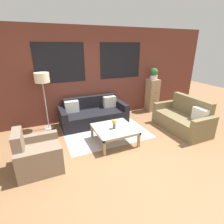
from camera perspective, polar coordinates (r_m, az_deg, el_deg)
The scene contains 11 objects.
ground_plane at distance 3.99m, azimuth 5.63°, elevation -13.82°, with size 16.00×16.00×0.00m, color #8E6642.
wall_back_brick at distance 5.59m, azimuth -6.37°, elevation 12.01°, with size 8.40×0.09×2.80m.
rug at distance 4.91m, azimuth -2.09°, elevation -6.54°, with size 2.23×1.62×0.00m.
couch_dark at distance 5.39m, azimuth -6.10°, elevation -0.82°, with size 1.99×0.88×0.78m.
settee_vintage at distance 5.34m, azimuth 22.13°, elevation -2.20°, with size 0.80×1.60×0.92m.
armchair_corner at distance 3.78m, azimuth -23.11°, elevation -12.84°, with size 0.80×0.83×0.84m.
coffee_table at distance 4.28m, azimuth 0.76°, elevation -5.83°, with size 0.95×0.95×0.39m.
floor_lamp at distance 5.03m, azimuth -21.81°, elevation 9.52°, with size 0.38×0.38×1.60m.
drawer_cabinet at distance 6.50m, azimuth 12.95°, elevation 5.36°, with size 0.38×0.39×1.14m.
potted_plant at distance 6.35m, azimuth 13.53°, elevation 12.04°, with size 0.26×0.26×0.39m.
flower_vase at distance 4.17m, azimuth 0.72°, elevation -3.64°, with size 0.11×0.11×0.24m.
Camera 1 is at (-1.67, -2.82, 2.28)m, focal length 28.00 mm.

